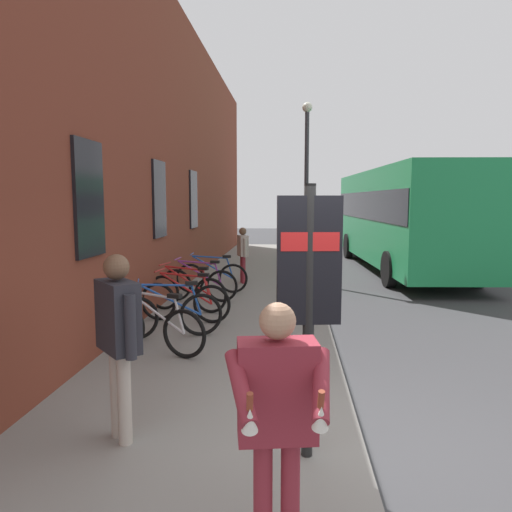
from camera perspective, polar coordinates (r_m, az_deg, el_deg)
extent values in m
plane|color=#38383A|center=(10.82, 13.29, -6.22)|extent=(60.00, 60.00, 0.00)
cube|color=gray|center=(12.68, -0.55, -3.88)|extent=(24.00, 3.50, 0.12)
cube|color=brown|center=(13.82, -8.88, 11.62)|extent=(22.00, 0.60, 7.18)
cube|color=black|center=(6.99, -19.28, 6.45)|extent=(0.90, 0.06, 1.60)
cube|color=black|center=(10.30, -11.46, 6.65)|extent=(0.90, 0.06, 1.60)
cube|color=black|center=(13.70, -7.48, 6.70)|extent=(0.90, 0.06, 1.60)
torus|color=black|center=(7.61, -15.29, -8.04)|extent=(0.30, 0.70, 0.72)
torus|color=black|center=(7.01, -8.55, -9.15)|extent=(0.30, 0.70, 0.72)
cylinder|color=silver|center=(7.21, -11.96, -6.50)|extent=(0.38, 0.97, 0.58)
cylinder|color=silver|center=(7.21, -12.49, -4.50)|extent=(0.32, 0.81, 0.09)
cylinder|color=silver|center=(6.98, -9.11, -7.09)|extent=(0.10, 0.19, 0.51)
cube|color=black|center=(6.96, -9.67, -4.70)|extent=(0.16, 0.22, 0.06)
cylinder|color=silver|center=(7.45, -15.14, -3.62)|extent=(0.46, 0.19, 0.02)
torus|color=black|center=(8.05, -14.08, -7.19)|extent=(0.27, 0.70, 0.72)
torus|color=black|center=(8.10, -6.57, -6.96)|extent=(0.27, 0.70, 0.72)
cylinder|color=#1E4CA5|center=(8.00, -10.18, -5.17)|extent=(0.34, 0.98, 0.58)
cylinder|color=#1E4CA5|center=(7.95, -10.75, -3.42)|extent=(0.29, 0.82, 0.09)
cylinder|color=#1E4CA5|center=(8.03, -7.13, -5.24)|extent=(0.09, 0.19, 0.51)
cube|color=black|center=(7.97, -7.70, -3.22)|extent=(0.16, 0.22, 0.06)
cylinder|color=#1E4CA5|center=(7.93, -13.84, -2.97)|extent=(0.47, 0.17, 0.02)
torus|color=black|center=(9.24, -11.57, -5.34)|extent=(0.15, 0.72, 0.72)
torus|color=black|center=(8.88, -5.30, -5.72)|extent=(0.15, 0.72, 0.72)
cylinder|color=#B21E1E|center=(8.98, -8.38, -3.83)|extent=(0.16, 1.01, 0.58)
cylinder|color=#B21E1E|center=(8.97, -8.85, -2.24)|extent=(0.14, 0.85, 0.09)
cylinder|color=#B21E1E|center=(8.85, -5.78, -4.11)|extent=(0.06, 0.19, 0.51)
cube|color=black|center=(8.83, -6.27, -2.24)|extent=(0.12, 0.21, 0.06)
cylinder|color=#B21E1E|center=(9.11, -11.37, -1.67)|extent=(0.48, 0.08, 0.02)
torus|color=black|center=(10.12, -10.96, -4.27)|extent=(0.22, 0.71, 0.72)
torus|color=black|center=(9.67, -5.47, -4.69)|extent=(0.22, 0.71, 0.72)
cylinder|color=#B21E1E|center=(9.83, -8.17, -2.92)|extent=(0.27, 1.00, 0.58)
cylinder|color=#B21E1E|center=(9.82, -8.59, -1.46)|extent=(0.23, 0.84, 0.09)
cylinder|color=#B21E1E|center=(9.66, -5.89, -3.21)|extent=(0.08, 0.19, 0.51)
cube|color=black|center=(9.64, -6.32, -1.48)|extent=(0.14, 0.22, 0.06)
cylinder|color=#B21E1E|center=(10.01, -10.78, -0.92)|extent=(0.47, 0.13, 0.02)
torus|color=black|center=(10.95, -9.49, -3.42)|extent=(0.10, 0.72, 0.72)
torus|color=black|center=(10.69, -4.09, -3.59)|extent=(0.10, 0.72, 0.72)
cylinder|color=#8C338C|center=(10.76, -6.72, -2.07)|extent=(0.10, 1.02, 0.58)
cylinder|color=#8C338C|center=(10.74, -7.12, -0.74)|extent=(0.09, 0.85, 0.09)
cylinder|color=#8C338C|center=(10.67, -4.50, -2.25)|extent=(0.05, 0.19, 0.51)
cube|color=black|center=(10.64, -4.91, -0.70)|extent=(0.11, 0.21, 0.06)
cylinder|color=#8C338C|center=(10.85, -9.30, -0.30)|extent=(0.48, 0.05, 0.02)
torus|color=black|center=(11.83, -7.83, -2.64)|extent=(0.09, 0.72, 0.72)
torus|color=black|center=(11.70, -2.75, -2.68)|extent=(0.09, 0.72, 0.72)
cylinder|color=#1E4CA5|center=(11.71, -5.20, -1.34)|extent=(0.08, 1.02, 0.58)
cylinder|color=#1E4CA5|center=(11.69, -5.58, -0.12)|extent=(0.07, 0.85, 0.09)
cylinder|color=#1E4CA5|center=(11.67, -3.12, -1.47)|extent=(0.04, 0.19, 0.51)
cube|color=black|center=(11.64, -3.50, -0.06)|extent=(0.11, 0.20, 0.06)
cylinder|color=#1E4CA5|center=(11.74, -7.64, 0.25)|extent=(0.48, 0.05, 0.02)
cylinder|color=black|center=(4.20, 6.26, -8.02)|extent=(0.10, 0.10, 2.40)
cube|color=black|center=(4.09, 6.36, -0.55)|extent=(0.14, 0.56, 1.10)
cube|color=red|center=(4.07, 6.39, 1.75)|extent=(0.15, 0.50, 0.16)
cube|color=#1E8C4C|center=(17.04, 16.88, 4.60)|extent=(10.62, 3.04, 3.00)
cube|color=black|center=(17.03, 16.92, 5.81)|extent=(10.41, 3.07, 0.90)
cylinder|color=black|center=(14.39, 24.89, -1.46)|extent=(1.01, 0.30, 1.00)
cylinder|color=black|center=(13.61, 15.58, -1.52)|extent=(1.01, 0.30, 1.00)
cylinder|color=black|center=(20.68, 17.48, 1.15)|extent=(1.01, 0.30, 1.00)
cylinder|color=black|center=(20.14, 10.91, 1.19)|extent=(1.01, 0.30, 1.00)
cylinder|color=#B2A599|center=(4.93, -16.22, -15.33)|extent=(0.13, 0.13, 0.87)
cylinder|color=#B2A599|center=(4.77, -15.40, -16.06)|extent=(0.13, 0.13, 0.87)
cube|color=#26262D|center=(4.62, -16.12, -6.89)|extent=(0.55, 0.53, 0.65)
sphere|color=brown|center=(4.54, -16.30, -1.26)|extent=(0.24, 0.24, 0.24)
cylinder|color=#26262D|center=(4.89, -17.32, -6.69)|extent=(0.10, 0.10, 0.58)
cylinder|color=#26262D|center=(4.37, -14.73, -8.18)|extent=(0.10, 0.10, 0.58)
cylinder|color=maroon|center=(13.02, -1.49, -1.66)|extent=(0.11, 0.11, 0.75)
cylinder|color=maroon|center=(13.17, -1.66, -1.57)|extent=(0.11, 0.11, 0.75)
cube|color=#B2A599|center=(13.01, -1.59, 1.24)|extent=(0.49, 0.36, 0.56)
sphere|color=brown|center=(12.98, -1.59, 2.97)|extent=(0.20, 0.20, 0.20)
cylinder|color=#B2A599|center=(12.78, -1.31, 0.98)|extent=(0.09, 0.09, 0.50)
cylinder|color=#B2A599|center=(13.26, -1.85, 1.18)|extent=(0.09, 0.09, 0.50)
cylinder|color=maroon|center=(3.34, 4.09, -27.03)|extent=(0.12, 0.12, 0.82)
cylinder|color=maroon|center=(3.32, 0.83, -27.21)|extent=(0.12, 0.12, 0.82)
cube|color=maroon|center=(2.99, 2.54, -15.69)|extent=(0.31, 0.51, 0.61)
sphere|color=tan|center=(2.86, 2.58, -7.74)|extent=(0.22, 0.22, 0.22)
cylinder|color=maroon|center=(2.82, 7.78, -14.99)|extent=(0.44, 0.12, 0.34)
cone|color=white|center=(2.68, 7.73, -18.51)|extent=(0.14, 0.11, 0.16)
cylinder|color=brown|center=(2.64, 7.76, -16.55)|extent=(0.07, 0.04, 0.11)
cylinder|color=maroon|center=(2.77, -1.85, -15.37)|extent=(0.44, 0.24, 0.34)
cone|color=white|center=(2.64, -0.74, -18.92)|extent=(0.14, 0.11, 0.16)
cylinder|color=brown|center=(2.60, -0.74, -16.93)|extent=(0.07, 0.04, 0.11)
cylinder|color=#333338|center=(13.69, 6.00, 7.00)|extent=(0.12, 0.12, 4.69)
sphere|color=silver|center=(13.92, 6.13, 17.20)|extent=(0.28, 0.28, 0.28)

